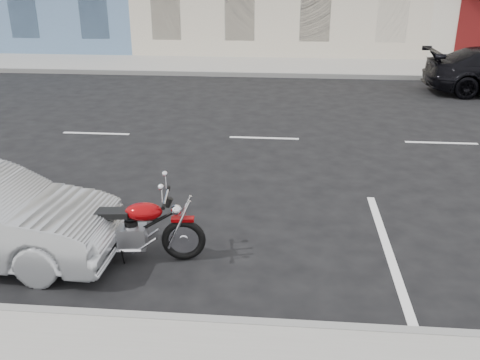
# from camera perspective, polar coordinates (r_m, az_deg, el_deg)

# --- Properties ---
(ground) EXTENTS (120.00, 120.00, 0.00)m
(ground) POSITION_cam_1_polar(r_m,az_deg,el_deg) (12.50, 11.81, 4.14)
(ground) COLOR black
(ground) RESTS_ON ground
(sidewalk_far) EXTENTS (80.00, 3.40, 0.15)m
(sidewalk_far) POSITION_cam_1_polar(r_m,az_deg,el_deg) (21.14, -4.59, 12.12)
(sidewalk_far) COLOR gray
(sidewalk_far) RESTS_ON ground
(curb_far) EXTENTS (80.00, 0.12, 0.16)m
(curb_far) POSITION_cam_1_polar(r_m,az_deg,el_deg) (19.49, -5.42, 11.24)
(curb_far) COLOR gray
(curb_far) RESTS_ON ground
(motorcycle) EXTENTS (1.90, 0.63, 0.95)m
(motorcycle) POSITION_cam_1_polar(r_m,az_deg,el_deg) (7.26, -5.88, -5.44)
(motorcycle) COLOR black
(motorcycle) RESTS_ON ground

